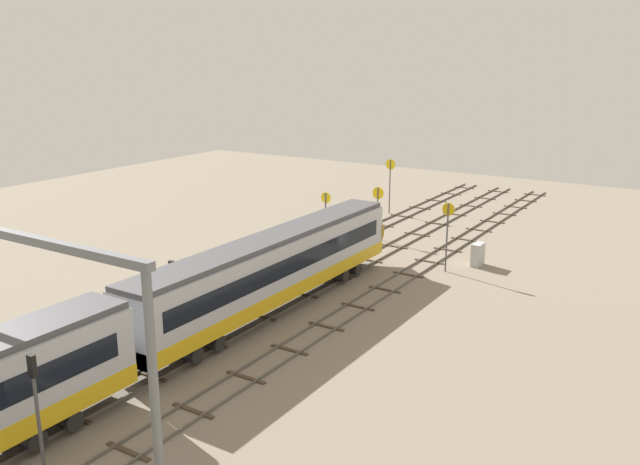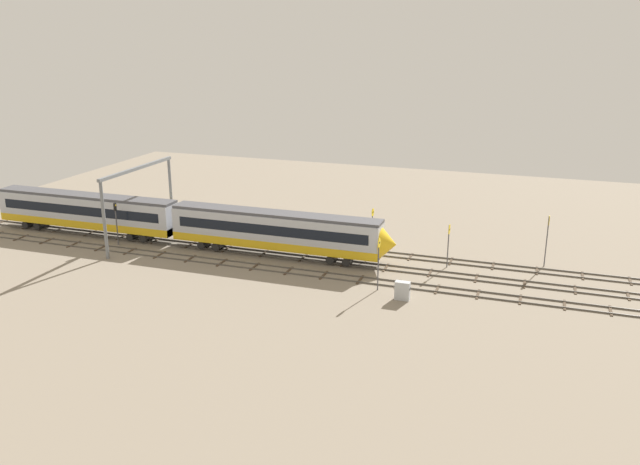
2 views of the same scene
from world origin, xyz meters
name	(u,v)px [view 1 (image 1 of 2)]	position (x,y,z in m)	size (l,w,h in m)	color
ground_plane	(303,295)	(0.00, 0.00, 0.00)	(104.49, 104.49, 0.00)	gray
track_near_foreground	(358,306)	(0.00, -4.24, 0.07)	(88.49, 2.40, 0.16)	#59544C
track_with_train	(303,294)	(0.00, 0.00, 0.07)	(88.49, 2.40, 0.16)	#59544C
track_middle	(253,283)	(0.00, 4.24, 0.07)	(88.49, 2.40, 0.16)	#59544C
train	(130,335)	(-15.04, 0.00, 2.66)	(50.40, 3.24, 4.80)	#B7BCC6
overhead_gantry	(31,295)	(-20.15, -0.30, 6.36)	(0.40, 14.00, 8.90)	slate
speed_sign_near_foreground	(378,204)	(15.34, 2.36, 3.17)	(0.14, 1.06, 4.68)	#4C4C51
speed_sign_mid_trackside	(390,178)	(25.01, 5.99, 3.71)	(0.14, 1.05, 5.58)	#4C4C51
speed_sign_far_trackside	(447,227)	(10.01, -6.20, 3.45)	(0.14, 0.96, 5.26)	#4C4C51
speed_sign_distant_end	(326,219)	(7.08, 2.58, 3.54)	(0.14, 0.85, 5.61)	#4C4C51
signal_light_trackside_approach	(173,288)	(-9.76, 2.29, 3.02)	(0.31, 0.32, 4.62)	#4C4C51
signal_light_trackside_departure	(36,398)	(-21.93, -2.57, 3.25)	(0.31, 0.32, 5.01)	#4C4C51
relay_cabinet	(478,254)	(12.72, -7.73, 0.88)	(1.40, 0.68, 1.76)	#B2B7BC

